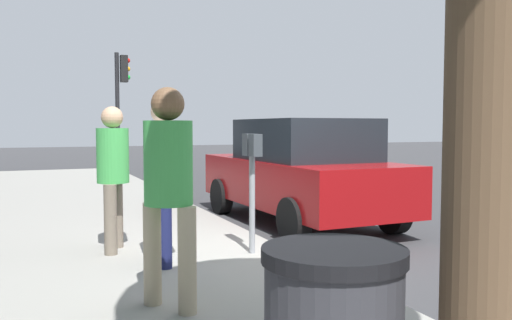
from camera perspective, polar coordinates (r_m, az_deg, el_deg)
The scene contains 8 objects.
ground_plane at distance 6.59m, azimuth 3.46°, elevation -10.85°, with size 80.00×80.00×0.00m, color #38383A.
sidewalk_slab at distance 5.92m, azimuth -24.15°, elevation -12.08°, with size 28.00×6.00×0.15m, color gray.
parking_meter at distance 6.23m, azimuth -0.42°, elevation -0.81°, with size 0.36×0.12×1.41m.
pedestrian_at_meter at distance 5.82m, azimuth -9.87°, elevation -0.75°, with size 0.53×0.39×1.79m.
pedestrian_bystander at distance 4.36m, azimuth -9.37°, elevation -1.95°, with size 0.49×0.39×1.81m.
parking_officer at distance 6.56m, azimuth -15.10°, elevation -0.69°, with size 0.51×0.38×1.73m.
parked_sedan_near at distance 9.04m, azimuth 4.77°, elevation -1.17°, with size 4.44×2.05×1.77m.
traffic_signal at distance 15.80m, azimuth -14.30°, elevation 6.86°, with size 0.24×0.44×3.60m.
Camera 1 is at (-5.71, 2.85, 1.64)m, focal length 37.28 mm.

